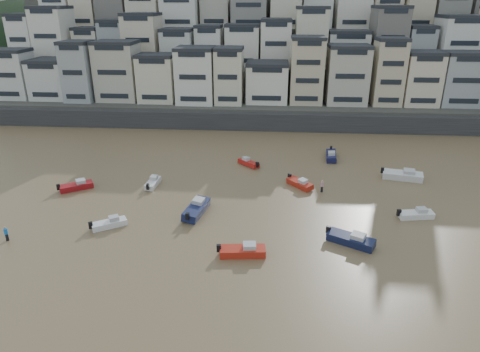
# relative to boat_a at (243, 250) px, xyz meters

# --- Properties ---
(harbor_wall) EXTENTS (140.00, 3.00, 3.50)m
(harbor_wall) POSITION_rel_boat_a_xyz_m (-0.19, 46.87, 1.04)
(harbor_wall) COLOR #38383A
(harbor_wall) RESTS_ON ground
(hillside) EXTENTS (141.04, 66.00, 50.00)m
(hillside) POSITION_rel_boat_a_xyz_m (4.55, 86.71, 12.30)
(hillside) COLOR #4C4C47
(hillside) RESTS_ON ground
(boat_a) EXTENTS (5.33, 2.23, 1.41)m
(boat_a) POSITION_rel_boat_a_xyz_m (0.00, 0.00, 0.00)
(boat_a) COLOR #B62516
(boat_a) RESTS_ON ground
(boat_b) EXTENTS (5.74, 4.29, 1.52)m
(boat_b) POSITION_rel_boat_a_xyz_m (11.50, 3.15, 0.05)
(boat_b) COLOR #131A3C
(boat_b) RESTS_ON ground
(boat_c) EXTENTS (3.11, 6.45, 1.69)m
(boat_c) POSITION_rel_boat_a_xyz_m (-6.38, 8.91, 0.14)
(boat_c) COLOR #161D45
(boat_c) RESTS_ON ground
(boat_d) EXTENTS (4.78, 2.21, 1.25)m
(boat_d) POSITION_rel_boat_a_xyz_m (20.35, 9.89, -0.08)
(boat_d) COLOR white
(boat_d) RESTS_ON ground
(boat_e) EXTENTS (4.15, 4.58, 1.28)m
(boat_e) POSITION_rel_boat_a_xyz_m (6.77, 18.25, -0.07)
(boat_e) COLOR #AC2415
(boat_e) RESTS_ON ground
(boat_f) EXTENTS (1.67, 4.46, 1.20)m
(boat_f) POSITION_rel_boat_a_xyz_m (-14.07, 16.98, -0.11)
(boat_f) COLOR silver
(boat_f) RESTS_ON ground
(boat_g) EXTENTS (6.42, 3.27, 1.67)m
(boat_g) POSITION_rel_boat_a_xyz_m (21.99, 22.10, 0.13)
(boat_g) COLOR silver
(boat_g) RESTS_ON ground
(boat_h) EXTENTS (4.07, 4.03, 1.18)m
(boat_h) POSITION_rel_boat_a_xyz_m (-0.96, 26.09, -0.12)
(boat_h) COLOR #AE1A15
(boat_h) RESTS_ON ground
(boat_i) EXTENTS (2.25, 5.54, 1.47)m
(boat_i) POSITION_rel_boat_a_xyz_m (12.58, 30.31, 0.03)
(boat_i) COLOR #13153C
(boat_i) RESTS_ON ground
(boat_j) EXTENTS (4.43, 3.53, 1.18)m
(boat_j) POSITION_rel_boat_a_xyz_m (-15.93, 4.80, -0.11)
(boat_j) COLOR white
(boat_j) RESTS_ON ground
(boat_k) EXTENTS (4.94, 4.00, 1.33)m
(boat_k) POSITION_rel_boat_a_xyz_m (-24.37, 14.84, -0.04)
(boat_k) COLOR maroon
(boat_k) RESTS_ON ground
(person_blue) EXTENTS (0.44, 0.44, 1.74)m
(person_blue) POSITION_rel_boat_a_xyz_m (-26.02, 0.93, 0.16)
(person_blue) COLOR blue
(person_blue) RESTS_ON ground
(person_pink) EXTENTS (0.44, 0.44, 1.74)m
(person_pink) POSITION_rel_boat_a_xyz_m (9.72, 16.68, 0.16)
(person_pink) COLOR #BB848E
(person_pink) RESTS_ON ground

